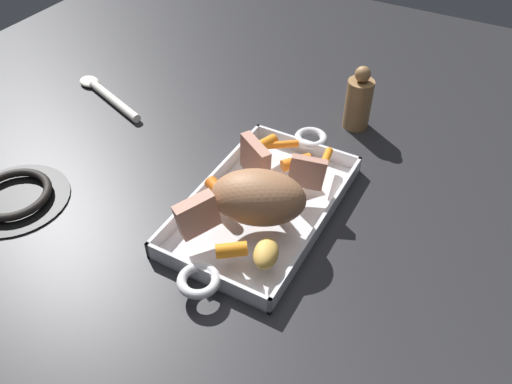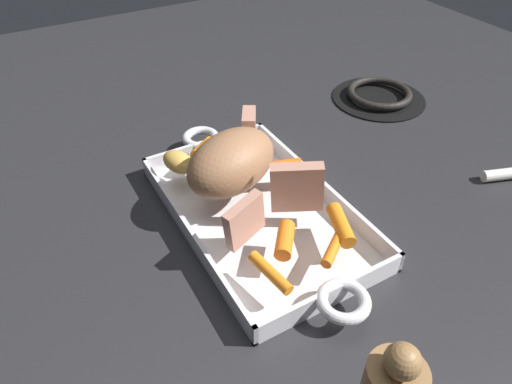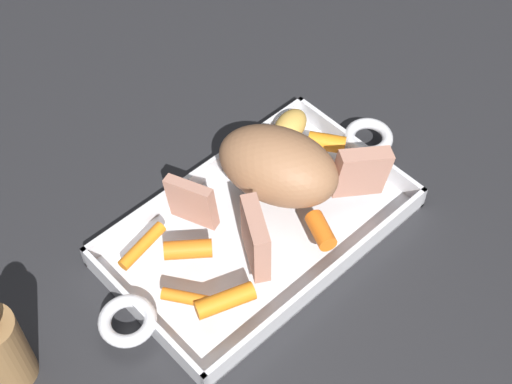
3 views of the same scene
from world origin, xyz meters
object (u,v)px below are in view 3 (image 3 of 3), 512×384
object	(u,v)px
roast_slice_thin	(192,202)
baby_carrot_center_right	(321,230)
baby_carrot_center_left	(327,142)
roast_slice_outer	(256,238)
baby_carrot_southeast	(225,300)
baby_carrot_northeast	(188,249)
roasting_dish	(259,229)
pork_roast	(278,166)
baby_carrot_northwest	(142,246)
roast_slice_thick	(361,172)
potato_halved	(290,126)
baby_carrot_long	(188,298)
pepper_mill	(0,347)

from	to	relation	value
roast_slice_thin	baby_carrot_center_right	bearing A→B (deg)	126.77
baby_carrot_center_left	baby_carrot_center_right	world-z (taller)	baby_carrot_center_right
roast_slice_outer	baby_carrot_center_left	size ratio (longest dim) A/B	1.51
baby_carrot_southeast	baby_carrot_northeast	xyz separation A→B (m)	(-0.01, -0.08, 0.00)
baby_carrot_center_left	roast_slice_outer	bearing A→B (deg)	18.02
roasting_dish	roast_slice_outer	distance (m)	0.09
pork_roast	baby_carrot_northwest	distance (m)	0.19
roasting_dish	roast_slice_thick	bearing A→B (deg)	156.42
baby_carrot_southeast	potato_halved	distance (m)	0.28
roast_slice_thin	pork_roast	bearing A→B (deg)	160.77
roast_slice_thick	baby_carrot_center_right	world-z (taller)	roast_slice_thick
baby_carrot_long	baby_carrot_northwest	xyz separation A→B (m)	(-0.01, -0.09, 0.00)
roast_slice_thick	baby_carrot_long	distance (m)	0.26
baby_carrot_center_right	baby_carrot_center_left	bearing A→B (deg)	-139.26
pork_roast	baby_carrot_long	xyz separation A→B (m)	(0.19, 0.05, -0.04)
baby_carrot_center_left	potato_halved	world-z (taller)	potato_halved
roast_slice_outer	pepper_mill	world-z (taller)	pepper_mill
pork_roast	baby_carrot_long	size ratio (longest dim) A/B	2.51
pork_roast	baby_carrot_center_left	size ratio (longest dim) A/B	3.19
roast_slice_outer	potato_halved	bearing A→B (deg)	-146.38
baby_carrot_center_right	pepper_mill	xyz separation A→B (m)	(0.36, -0.12, 0.01)
roast_slice_thin	potato_halved	size ratio (longest dim) A/B	1.05
baby_carrot_northeast	baby_carrot_northwest	distance (m)	0.06
baby_carrot_northwest	baby_carrot_southeast	bearing A→B (deg)	99.75
roast_slice_thick	baby_carrot_northeast	xyz separation A→B (m)	(0.22, -0.07, -0.02)
baby_carrot_center_left	baby_carrot_southeast	bearing A→B (deg)	18.57
roast_slice_thick	pepper_mill	distance (m)	0.46
potato_halved	pepper_mill	xyz separation A→B (m)	(0.46, 0.02, 0.01)
baby_carrot_center_right	baby_carrot_long	size ratio (longest dim) A/B	0.77
baby_carrot_northwest	roast_slice_thick	bearing A→B (deg)	156.13
roast_slice_thin	pepper_mill	size ratio (longest dim) A/B	0.44
roast_slice_thick	baby_carrot_center_right	xyz separation A→B (m)	(0.09, 0.02, -0.02)
baby_carrot_long	pepper_mill	size ratio (longest dim) A/B	0.44
roast_slice_thin	baby_carrot_southeast	size ratio (longest dim) A/B	0.91
pepper_mill	potato_halved	bearing A→B (deg)	-177.16
roast_slice_thin	baby_carrot_center_right	size ratio (longest dim) A/B	1.31
roast_slice_thick	pork_roast	bearing A→B (deg)	-43.72
pork_roast	roast_slice_outer	xyz separation A→B (m)	(0.09, 0.06, -0.01)
baby_carrot_long	baby_carrot_center_left	bearing A→B (deg)	-169.27
baby_carrot_center_right	baby_carrot_long	xyz separation A→B (m)	(0.17, -0.04, -0.00)
roast_slice_thick	baby_carrot_center_right	bearing A→B (deg)	11.60
roast_slice_outer	roast_slice_thick	xyz separation A→B (m)	(-0.16, 0.01, -0.00)
roasting_dish	roast_slice_thick	size ratio (longest dim) A/B	7.10
roast_slice_outer	pepper_mill	distance (m)	0.30
baby_carrot_southeast	potato_halved	xyz separation A→B (m)	(-0.24, -0.14, 0.00)
baby_carrot_northeast	baby_carrot_long	distance (m)	0.06
roast_slice_thick	baby_carrot_northwest	xyz separation A→B (m)	(0.26, -0.11, -0.03)
pork_roast	baby_carrot_southeast	bearing A→B (deg)	26.91
roast_slice_outer	baby_carrot_northwest	world-z (taller)	roast_slice_outer
baby_carrot_center_left	pepper_mill	bearing A→B (deg)	-3.52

